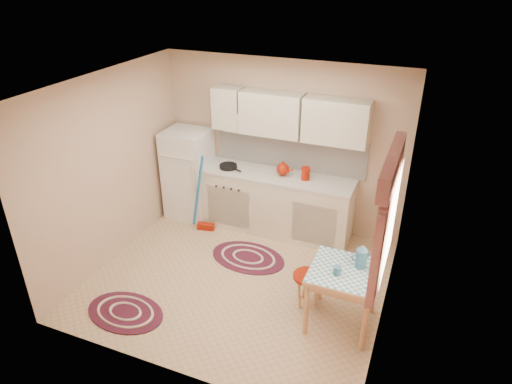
{
  "coord_description": "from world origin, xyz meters",
  "views": [
    {
      "loc": [
        1.97,
        -4.29,
        3.7
      ],
      "look_at": [
        0.14,
        0.25,
        1.16
      ],
      "focal_mm": 32.0,
      "sensor_mm": 36.0,
      "label": 1
    }
  ],
  "objects_px": {
    "stool": "(307,289)",
    "base_cabinets": "(275,204)",
    "table": "(341,297)",
    "fridge": "(189,174)"
  },
  "relations": [
    {
      "from": "base_cabinets",
      "to": "stool",
      "type": "height_order",
      "value": "base_cabinets"
    },
    {
      "from": "fridge",
      "to": "table",
      "type": "height_order",
      "value": "fridge"
    },
    {
      "from": "table",
      "to": "base_cabinets",
      "type": "bearing_deg",
      "value": 130.31
    },
    {
      "from": "fridge",
      "to": "stool",
      "type": "distance_m",
      "value": 2.76
    },
    {
      "from": "stool",
      "to": "table",
      "type": "bearing_deg",
      "value": -20.19
    },
    {
      "from": "stool",
      "to": "fridge",
      "type": "bearing_deg",
      "value": 149.29
    },
    {
      "from": "fridge",
      "to": "base_cabinets",
      "type": "bearing_deg",
      "value": 2.03
    },
    {
      "from": "stool",
      "to": "base_cabinets",
      "type": "bearing_deg",
      "value": 122.64
    },
    {
      "from": "base_cabinets",
      "to": "stool",
      "type": "bearing_deg",
      "value": -57.36
    },
    {
      "from": "fridge",
      "to": "base_cabinets",
      "type": "relative_size",
      "value": 0.62
    }
  ]
}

